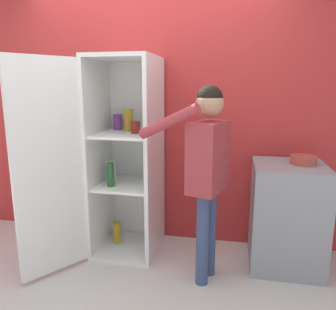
# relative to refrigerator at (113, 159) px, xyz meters

# --- Properties ---
(ground_plane) EXTENTS (12.00, 12.00, 0.00)m
(ground_plane) POSITION_rel_refrigerator_xyz_m (0.27, -0.54, -0.92)
(ground_plane) COLOR beige
(wall_back) EXTENTS (7.00, 0.06, 2.55)m
(wall_back) POSITION_rel_refrigerator_xyz_m (0.27, 0.44, 0.35)
(wall_back) COLOR #B72D2D
(wall_back) RESTS_ON ground_plane
(refrigerator) EXTENTS (0.95, 1.13, 1.85)m
(refrigerator) POSITION_rel_refrigerator_xyz_m (0.00, 0.00, 0.00)
(refrigerator) COLOR white
(refrigerator) RESTS_ON ground_plane
(person) EXTENTS (0.70, 0.50, 1.59)m
(person) POSITION_rel_refrigerator_xyz_m (0.89, -0.30, 0.10)
(person) COLOR #384770
(person) RESTS_ON ground_plane
(counter) EXTENTS (0.61, 0.63, 0.92)m
(counter) POSITION_rel_refrigerator_xyz_m (1.57, 0.08, -0.46)
(counter) COLOR gray
(counter) RESTS_ON ground_plane
(bowl) EXTENTS (0.22, 0.22, 0.07)m
(bowl) POSITION_rel_refrigerator_xyz_m (1.68, 0.12, 0.04)
(bowl) COLOR #B24738
(bowl) RESTS_ON counter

